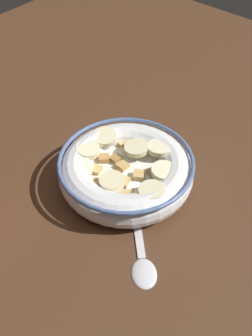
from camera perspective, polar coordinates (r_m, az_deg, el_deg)
ground_plane at (r=62.47cm, az=0.00°, el=-2.59°), size 118.54×118.54×2.00cm
cereal_bowl at (r=59.90cm, az=-0.01°, el=-0.30°), size 19.39×19.39×4.90cm
spoon at (r=53.62cm, az=2.14°, el=-11.71°), size 13.28×13.74×0.80cm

